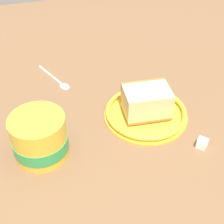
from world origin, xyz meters
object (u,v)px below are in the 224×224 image
small_plate (146,113)px  sugar_cube (202,143)px  cake_slice (146,101)px  tea_mug (39,138)px  teaspoon (59,81)px

small_plate → sugar_cube: same height
cake_slice → tea_mug: bearing=11.0°
small_plate → teaspoon: bearing=-48.9°
small_plate → teaspoon: size_ratio=1.41×
sugar_cube → small_plate: bearing=-58.6°
tea_mug → teaspoon: 22.91cm
cake_slice → tea_mug: 22.65cm
tea_mug → teaspoon: bearing=-107.9°
small_plate → tea_mug: size_ratio=1.64×
tea_mug → sugar_cube: (-29.11, 7.25, -3.13)cm
small_plate → cake_slice: size_ratio=1.76×
small_plate → cake_slice: bearing=-95.5°
tea_mug → sugar_cube: tea_mug is taller
cake_slice → sugar_cube: size_ratio=5.45×
sugar_cube → tea_mug: bearing=-14.0°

